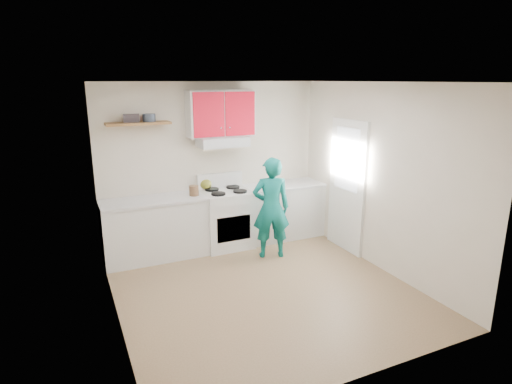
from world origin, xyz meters
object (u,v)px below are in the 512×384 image
tin (149,118)px  person (271,208)px  kettle (205,184)px  crock (194,191)px  stove (226,219)px

tin → person: size_ratio=0.12×
kettle → crock: 0.41m
stove → person: 0.87m
tin → crock: 1.26m
tin → crock: tin is taller
tin → kettle: bearing=5.6°
tin → stove: bearing=-9.3°
stove → person: (0.47, -0.66, 0.31)m
kettle → stove: bearing=-38.7°
stove → crock: bearing=-176.1°
tin → person: bearing=-28.4°
kettle → tin: bearing=-166.6°
kettle → person: (0.71, -0.92, -0.23)m
tin → crock: bearing=-21.1°
stove → kettle: bearing=133.5°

